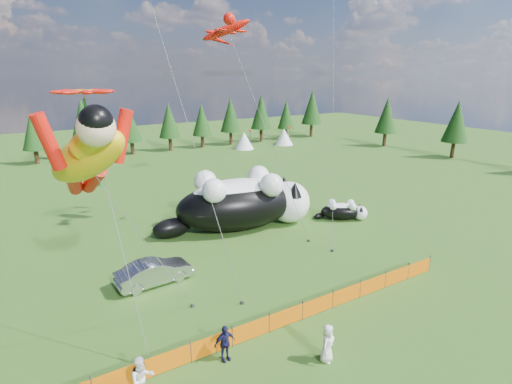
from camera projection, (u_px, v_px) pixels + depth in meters
ground at (255, 298)px, 22.17m from camera, size 160.00×160.00×0.00m
safety_fence at (286, 317)px, 19.56m from camera, size 22.06×0.06×1.10m
tree_line at (95, 131)px, 57.91m from camera, size 90.00×4.00×8.00m
festival_tents at (180, 147)px, 60.02m from camera, size 50.00×3.20×2.80m
cat_large at (244, 201)px, 31.66m from camera, size 12.88×6.29×4.68m
cat_small at (344, 211)px, 33.89m from camera, size 4.02×3.26×1.65m
car at (154, 272)px, 23.53m from camera, size 4.56×1.89×1.47m
spectator_b at (142, 380)px, 14.95m from camera, size 0.98×0.62×1.94m
spectator_c at (225, 343)px, 17.15m from camera, size 1.00×0.53×1.69m
spectator_e at (327, 343)px, 17.11m from camera, size 1.01×0.91×1.74m
superhero_kite at (86, 157)px, 14.74m from camera, size 7.91×6.59×11.95m
gecko_kite at (226, 30)px, 29.83m from camera, size 6.05×10.16×17.00m
flower_kite at (84, 95)px, 17.84m from camera, size 3.55×7.17×12.28m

